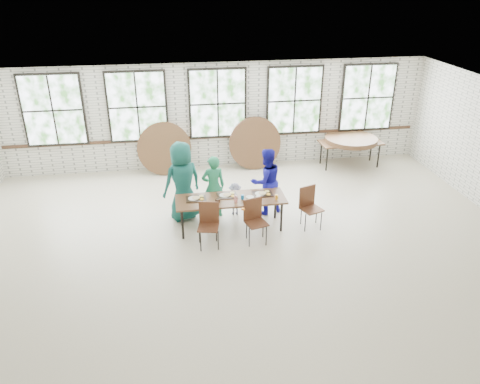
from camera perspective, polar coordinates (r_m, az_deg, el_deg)
The scene contains 13 objects.
room at distance 13.28m, azimuth -2.73°, elevation 10.52°, with size 12.00×12.00×12.00m.
dining_table at distance 10.22m, azimuth -1.15°, elevation -1.05°, with size 2.40×0.81×0.74m.
chair_near_left at distance 9.72m, azimuth -3.83°, elevation -3.50°, with size 0.50×0.49×0.95m.
chair_near_right at distance 9.85m, azimuth 1.78°, elevation -3.03°, with size 0.51×0.50×0.95m.
chair_spare at distance 10.50m, azimuth 8.44°, elevation -1.38°, with size 0.54×0.53×0.95m.
adult_teal at distance 10.64m, azimuth -7.04°, elevation 1.28°, with size 0.91×0.59×1.86m, color #165447.
adult_green at distance 10.75m, azimuth -3.26°, elevation 0.65°, with size 0.55×0.36×1.50m, color #217E53.
toddler at distance 10.95m, azimuth -0.63°, elevation -0.85°, with size 0.51×0.29×0.79m, color #14163F.
adult_blue at distance 10.90m, azimuth 3.19°, elevation 1.32°, with size 0.78×0.61×1.60m, color #18169F.
storage_table at distance 14.02m, azimuth 13.34°, elevation 5.78°, with size 1.82×0.81×0.74m.
tabletop_clutter at distance 10.19m, azimuth -0.59°, elevation -0.66°, with size 1.98×0.56×0.11m.
round_tops_stacked at distance 13.98m, azimuth 13.39°, elevation 6.24°, with size 1.50×1.50×0.13m.
round_tops_leaning at distance 13.37m, azimuth -1.79°, elevation 5.73°, with size 4.09×0.45×1.48m.
Camera 1 is at (-1.36, -8.31, 5.27)m, focal length 35.00 mm.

